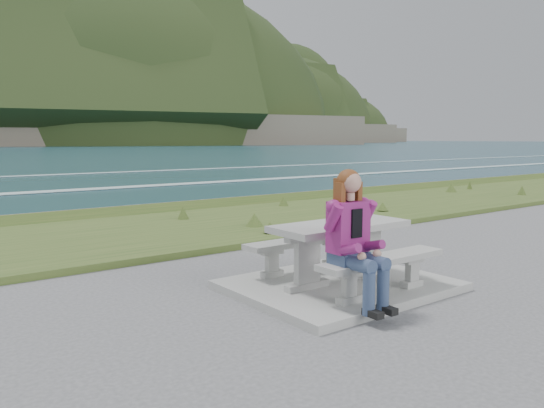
# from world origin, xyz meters

# --- Properties ---
(concrete_slab) EXTENTS (2.60, 2.10, 0.10)m
(concrete_slab) POSITION_xyz_m (0.00, 0.00, 0.05)
(concrete_slab) COLOR gray
(concrete_slab) RESTS_ON ground
(picnic_table) EXTENTS (1.80, 0.75, 0.75)m
(picnic_table) POSITION_xyz_m (0.00, 0.00, 0.68)
(picnic_table) COLOR gray
(picnic_table) RESTS_ON concrete_slab
(bench_landward) EXTENTS (1.80, 0.35, 0.45)m
(bench_landward) POSITION_xyz_m (0.00, -0.70, 0.45)
(bench_landward) COLOR gray
(bench_landward) RESTS_ON concrete_slab
(bench_seaward) EXTENTS (1.80, 0.35, 0.45)m
(bench_seaward) POSITION_xyz_m (0.00, 0.70, 0.45)
(bench_seaward) COLOR gray
(bench_seaward) RESTS_ON concrete_slab
(grass_verge) EXTENTS (160.00, 4.50, 0.22)m
(grass_verge) POSITION_xyz_m (0.00, 5.00, 0.00)
(grass_verge) COLOR #32501E
(grass_verge) RESTS_ON ground
(shore_drop) EXTENTS (160.00, 0.80, 2.20)m
(shore_drop) POSITION_xyz_m (0.00, 7.90, 0.00)
(shore_drop) COLOR #6E6153
(shore_drop) RESTS_ON ground
(headland_range) EXTENTS (729.83, 363.95, 196.73)m
(headland_range) POSITION_xyz_m (190.35, 398.33, 9.92)
(headland_range) COLOR #6E6153
(headland_range) RESTS_ON ground
(seated_woman) EXTENTS (0.44, 0.76, 1.47)m
(seated_woman) POSITION_xyz_m (-0.56, -0.84, 0.64)
(seated_woman) COLOR navy
(seated_woman) RESTS_ON concrete_slab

